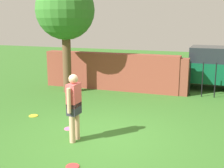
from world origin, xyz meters
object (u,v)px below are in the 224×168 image
at_px(car, 215,68).
at_px(frisbee_pink, 69,129).
at_px(tree, 65,11).
at_px(frisbee_yellow, 33,116).
at_px(frisbee_red, 72,167).
at_px(person, 74,105).

relative_size(car, frisbee_pink, 15.67).
relative_size(tree, car, 1.01).
distance_m(car, frisbee_pink, 7.21).
bearing_deg(frisbee_yellow, frisbee_red, -44.11).
relative_size(person, frisbee_red, 6.00).
height_order(car, frisbee_yellow, car).
distance_m(car, frisbee_red, 8.50).
bearing_deg(frisbee_red, person, 114.14).
xyz_separation_m(car, frisbee_yellow, (-5.01, -5.63, -0.85)).
relative_size(person, frisbee_pink, 6.00).
xyz_separation_m(frisbee_red, frisbee_yellow, (-2.54, 2.46, 0.00)).
xyz_separation_m(person, frisbee_yellow, (-1.99, 1.25, -0.89)).
bearing_deg(tree, frisbee_red, -61.65).
relative_size(tree, frisbee_yellow, 15.83).
distance_m(person, frisbee_red, 1.59).
height_order(person, frisbee_yellow, person).
bearing_deg(car, person, 67.39).
height_order(tree, frisbee_yellow, tree).
bearing_deg(frisbee_pink, car, 60.70).
distance_m(person, car, 7.52).
distance_m(tree, frisbee_red, 6.98).
bearing_deg(frisbee_pink, frisbee_yellow, 157.95).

